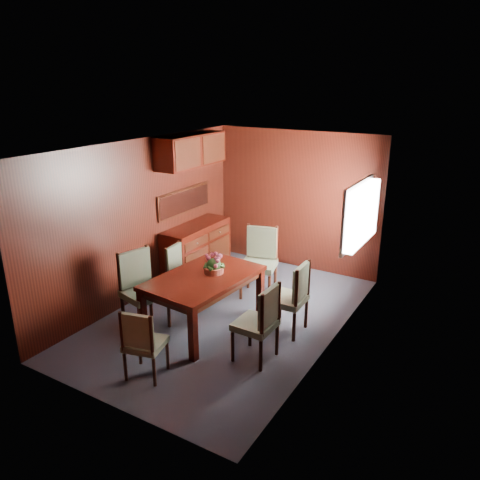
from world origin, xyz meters
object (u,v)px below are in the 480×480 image
Objects in this scene: sideboard at (197,250)px; chair_right_near at (261,319)px; flower_centerpiece at (214,263)px; dining_table at (204,283)px; chair_left_near at (141,285)px; chair_head at (142,341)px.

chair_right_near is (2.16, -1.72, 0.09)m from sideboard.
flower_centerpiece is (1.17, -1.23, 0.42)m from sideboard.
sideboard is 1.78m from dining_table.
sideboard is at bearing 133.88° from dining_table.
chair_left_near is (-0.73, -0.42, -0.04)m from dining_table.
chair_left_near is 1.25× the size of chair_head.
chair_left_near is at bearing 93.83° from chair_right_near.
chair_left_near is (0.38, -1.80, 0.15)m from sideboard.
flower_centerpiece is at bearing -46.29° from sideboard.
chair_left_near is at bearing -144.13° from flower_centerpiece.
chair_right_near is at bearing 31.93° from chair_head.
sideboard is 0.85× the size of dining_table.
sideboard is at bearing 52.74° from chair_right_near.
sideboard is 4.93× the size of flower_centerpiece.
flower_centerpiece is at bearing 77.23° from chair_head.
sideboard is 1.44× the size of chair_right_near.
chair_left_near reaches higher than chair_right_near.
chair_left_near reaches higher than chair_head.
chair_right_near is 1.37m from chair_head.
flower_centerpiece is (-0.98, 0.50, 0.33)m from chair_right_near.
chair_head is at bearing -88.65° from flower_centerpiece.
chair_right_near is 3.43× the size of flower_centerpiece.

